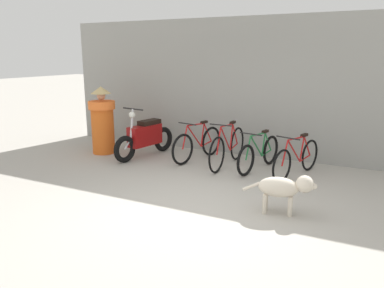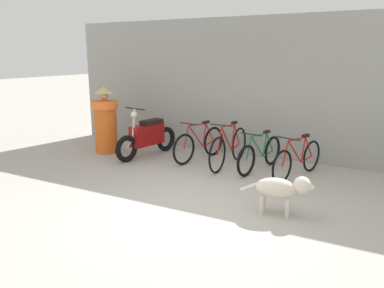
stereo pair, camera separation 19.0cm
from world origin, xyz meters
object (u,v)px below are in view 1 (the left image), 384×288
(bicycle_0, at_px, (198,144))
(motorcycle, at_px, (145,137))
(person_in_robes, at_px, (102,120))
(bicycle_3, at_px, (297,159))
(stray_dog, at_px, (284,188))
(bicycle_2, at_px, (259,154))
(bicycle_1, at_px, (228,148))

(bicycle_0, bearing_deg, motorcycle, -63.40)
(motorcycle, xyz_separation_m, person_in_robes, (-1.05, -0.14, 0.32))
(bicycle_3, relative_size, stray_dog, 1.54)
(bicycle_0, relative_size, bicycle_2, 1.02)
(bicycle_3, bearing_deg, person_in_robes, -69.72)
(bicycle_0, height_order, bicycle_1, bicycle_1)
(person_in_robes, bearing_deg, bicycle_1, -147.91)
(bicycle_1, bearing_deg, bicycle_2, 93.41)
(bicycle_3, xyz_separation_m, motorcycle, (-3.30, -0.06, 0.10))
(bicycle_2, distance_m, motorcycle, 2.56)
(bicycle_2, xyz_separation_m, person_in_robes, (-3.60, -0.30, 0.44))
(bicycle_2, distance_m, bicycle_3, 0.75)
(bicycle_1, distance_m, bicycle_3, 1.40)
(bicycle_3, height_order, stray_dog, bicycle_3)
(stray_dog, bearing_deg, motorcycle, 143.85)
(stray_dog, bearing_deg, bicycle_3, 86.04)
(bicycle_0, bearing_deg, bicycle_3, 97.65)
(bicycle_0, distance_m, motorcycle, 1.20)
(motorcycle, bearing_deg, bicycle_2, 104.81)
(bicycle_0, height_order, stray_dog, bicycle_0)
(stray_dog, bearing_deg, bicycle_2, 106.37)
(bicycle_0, xyz_separation_m, bicycle_2, (1.39, -0.12, -0.03))
(bicycle_3, distance_m, stray_dog, 1.82)
(bicycle_2, relative_size, stray_dog, 1.53)
(bicycle_0, height_order, person_in_robes, person_in_robes)
(bicycle_0, bearing_deg, stray_dog, 62.16)
(stray_dog, bearing_deg, bicycle_1, 120.33)
(bicycle_2, distance_m, stray_dog, 2.12)
(person_in_robes, bearing_deg, bicycle_3, -150.70)
(bicycle_1, bearing_deg, bicycle_0, -98.32)
(motorcycle, bearing_deg, person_in_robes, -71.04)
(bicycle_0, distance_m, bicycle_3, 2.15)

